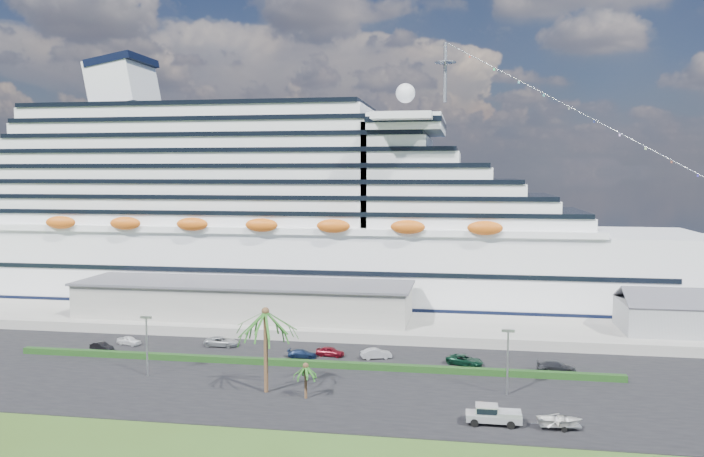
% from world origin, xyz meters
% --- Properties ---
extents(ground, '(420.00, 420.00, 0.00)m').
position_xyz_m(ground, '(0.00, 0.00, 0.00)').
color(ground, '#344B19').
rests_on(ground, ground).
extents(asphalt_lot, '(140.00, 38.00, 0.12)m').
position_xyz_m(asphalt_lot, '(0.00, 11.00, 0.06)').
color(asphalt_lot, black).
rests_on(asphalt_lot, ground).
extents(wharf, '(240.00, 20.00, 1.80)m').
position_xyz_m(wharf, '(0.00, 40.00, 0.90)').
color(wharf, gray).
rests_on(wharf, ground).
extents(water, '(420.00, 160.00, 0.02)m').
position_xyz_m(water, '(0.00, 130.00, 0.01)').
color(water, black).
rests_on(water, ground).
extents(cruise_ship, '(191.00, 38.00, 54.00)m').
position_xyz_m(cruise_ship, '(-21.53, 64.00, 16.69)').
color(cruise_ship, silver).
rests_on(cruise_ship, ground).
extents(terminal_building, '(61.00, 15.00, 6.30)m').
position_xyz_m(terminal_building, '(-25.00, 40.00, 5.01)').
color(terminal_building, gray).
rests_on(terminal_building, wharf).
extents(port_shed, '(24.00, 12.31, 7.37)m').
position_xyz_m(port_shed, '(52.00, 40.00, 4.40)').
color(port_shed, gray).
rests_on(port_shed, wharf).
extents(hedge, '(88.00, 1.10, 0.90)m').
position_xyz_m(hedge, '(-8.00, 16.00, 0.57)').
color(hedge, black).
rests_on(hedge, asphalt_lot).
extents(lamp_post_left, '(1.60, 0.35, 8.27)m').
position_xyz_m(lamp_post_left, '(-28.00, 8.00, 5.34)').
color(lamp_post_left, gray).
rests_on(lamp_post_left, asphalt_lot).
extents(lamp_post_right, '(1.60, 0.35, 8.27)m').
position_xyz_m(lamp_post_right, '(20.00, 8.00, 5.34)').
color(lamp_post_right, gray).
rests_on(lamp_post_right, asphalt_lot).
extents(palm_tall, '(8.82, 8.82, 11.13)m').
position_xyz_m(palm_tall, '(-10.00, 4.00, 9.20)').
color(palm_tall, '#47301E').
rests_on(palm_tall, ground).
extents(palm_short, '(3.53, 3.53, 4.56)m').
position_xyz_m(palm_short, '(-4.50, 2.50, 3.67)').
color(palm_short, '#47301E').
rests_on(palm_short, ground).
extents(parked_car_0, '(4.33, 2.57, 1.38)m').
position_xyz_m(parked_car_0, '(-38.66, 23.30, 0.81)').
color(parked_car_0, white).
rests_on(parked_car_0, asphalt_lot).
extents(parked_car_1, '(4.26, 2.67, 1.32)m').
position_xyz_m(parked_car_1, '(-41.08, 19.15, 0.78)').
color(parked_car_1, black).
rests_on(parked_car_1, asphalt_lot).
extents(parked_car_2, '(5.42, 2.50, 1.51)m').
position_xyz_m(parked_car_2, '(-23.66, 24.90, 0.87)').
color(parked_car_2, '#95999D').
rests_on(parked_car_2, asphalt_lot).
extents(parked_car_3, '(4.40, 1.95, 1.25)m').
position_xyz_m(parked_car_3, '(-9.33, 20.42, 0.75)').
color(parked_car_3, '#11203E').
rests_on(parked_car_3, asphalt_lot).
extents(parked_car_4, '(4.50, 2.33, 1.47)m').
position_xyz_m(parked_car_4, '(-5.35, 21.94, 0.85)').
color(parked_car_4, maroon).
rests_on(parked_car_4, asphalt_lot).
extents(parked_car_5, '(4.84, 3.06, 1.51)m').
position_xyz_m(parked_car_5, '(1.68, 21.80, 0.87)').
color(parked_car_5, '#A2A3A9').
rests_on(parked_car_5, asphalt_lot).
extents(parked_car_6, '(5.86, 4.42, 1.48)m').
position_xyz_m(parked_car_6, '(14.73, 20.45, 0.86)').
color(parked_car_6, black).
rests_on(parked_car_6, asphalt_lot).
extents(parked_car_7, '(5.37, 2.36, 1.54)m').
position_xyz_m(parked_car_7, '(27.29, 19.14, 0.89)').
color(parked_car_7, black).
rests_on(parked_car_7, asphalt_lot).
extents(pickup_truck, '(6.07, 2.43, 2.14)m').
position_xyz_m(pickup_truck, '(17.84, -2.69, 1.30)').
color(pickup_truck, black).
rests_on(pickup_truck, asphalt_lot).
extents(boat_trailer, '(5.59, 3.86, 1.58)m').
position_xyz_m(boat_trailer, '(24.95, -2.97, 1.16)').
color(boat_trailer, gray).
rests_on(boat_trailer, asphalt_lot).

